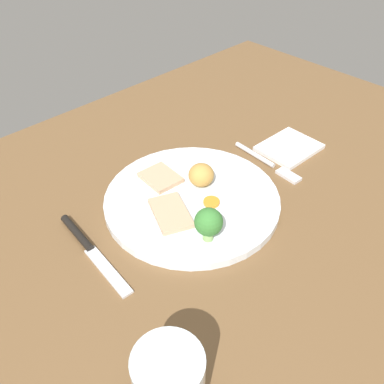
{
  "coord_description": "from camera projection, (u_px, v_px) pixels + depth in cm",
  "views": [
    {
      "loc": [
        39.43,
        36.37,
        49.66
      ],
      "look_at": [
        3.41,
        -0.8,
        6.0
      ],
      "focal_mm": 39.07,
      "sensor_mm": 36.0,
      "label": 1
    }
  ],
  "objects": [
    {
      "name": "dining_table",
      "position": [
        209.0,
        204.0,
        0.72
      ],
      "size": [
        120.0,
        84.0,
        3.6
      ],
      "primitive_type": "cube",
      "color": "brown",
      "rests_on": "ground"
    },
    {
      "name": "dinner_plate",
      "position": [
        192.0,
        200.0,
        0.69
      ],
      "size": [
        28.8,
        28.8,
        1.4
      ],
      "primitive_type": "cylinder",
      "color": "white",
      "rests_on": "dining_table"
    },
    {
      "name": "meat_slice_main",
      "position": [
        172.0,
        214.0,
        0.65
      ],
      "size": [
        7.85,
        9.47,
        0.8
      ],
      "primitive_type": "cube",
      "rotation": [
        0.0,
        0.0,
        4.31
      ],
      "color": "tan",
      "rests_on": "dinner_plate"
    },
    {
      "name": "meat_slice_under",
      "position": [
        160.0,
        177.0,
        0.72
      ],
      "size": [
        5.75,
        6.87,
        0.8
      ],
      "primitive_type": "cube",
      "rotation": [
        0.0,
        0.0,
        1.5
      ],
      "color": "tan",
      "rests_on": "dinner_plate"
    },
    {
      "name": "roast_potato_left",
      "position": [
        201.0,
        175.0,
        0.7
      ],
      "size": [
        4.7,
        4.63,
        3.9
      ],
      "primitive_type": "ellipsoid",
      "rotation": [
        0.0,
        0.0,
        1.48
      ],
      "color": "#BC8C42",
      "rests_on": "dinner_plate"
    },
    {
      "name": "carrot_coin_front",
      "position": [
        211.0,
        202.0,
        0.67
      ],
      "size": [
        2.64,
        2.64,
        0.5
      ],
      "primitive_type": "cylinder",
      "color": "orange",
      "rests_on": "dinner_plate"
    },
    {
      "name": "broccoli_floret",
      "position": [
        209.0,
        223.0,
        0.59
      ],
      "size": [
        4.17,
        4.17,
        5.51
      ],
      "color": "#8CB766",
      "rests_on": "dinner_plate"
    },
    {
      "name": "fork",
      "position": [
        268.0,
        163.0,
        0.77
      ],
      "size": [
        2.46,
        15.31,
        0.9
      ],
      "rotation": [
        0.0,
        0.0,
        1.5
      ],
      "color": "silver",
      "rests_on": "dining_table"
    },
    {
      "name": "knife",
      "position": [
        88.0,
        246.0,
        0.61
      ],
      "size": [
        3.0,
        18.56,
        1.2
      ],
      "rotation": [
        0.0,
        0.0,
        1.49
      ],
      "color": "black",
      "rests_on": "dining_table"
    },
    {
      "name": "folded_napkin",
      "position": [
        289.0,
        148.0,
        0.81
      ],
      "size": [
        11.32,
        9.39,
        0.8
      ],
      "primitive_type": "cube",
      "rotation": [
        0.0,
        0.0,
        -0.04
      ],
      "color": "white",
      "rests_on": "dining_table"
    }
  ]
}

